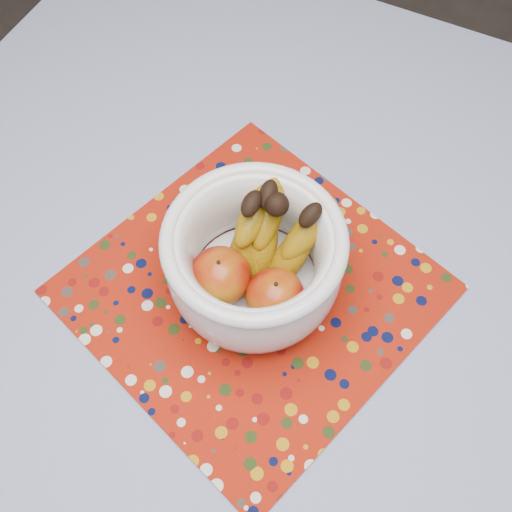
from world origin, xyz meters
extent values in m
plane|color=#2D2826|center=(0.00, 0.00, 0.00)|extent=(4.00, 4.00, 0.00)
cube|color=brown|center=(0.00, 0.00, 0.73)|extent=(1.20, 1.20, 0.04)
cylinder|color=brown|center=(-0.53, 0.53, 0.35)|extent=(0.06, 0.06, 0.71)
cube|color=slate|center=(0.00, 0.00, 0.76)|extent=(1.32, 1.32, 0.01)
cube|color=#931708|center=(-0.05, 0.03, 0.76)|extent=(0.53, 0.53, 0.00)
cylinder|color=white|center=(-0.04, 0.03, 0.77)|extent=(0.11, 0.11, 0.01)
cylinder|color=white|center=(-0.04, 0.03, 0.78)|extent=(0.17, 0.17, 0.01)
torus|color=white|center=(-0.04, 0.03, 0.89)|extent=(0.23, 0.23, 0.02)
ellipsoid|color=#7B0805|center=(-0.08, 0.00, 0.82)|extent=(0.08, 0.08, 0.07)
ellipsoid|color=#7B0805|center=(0.00, 0.01, 0.82)|extent=(0.08, 0.08, 0.07)
sphere|color=black|center=(-0.04, 0.08, 0.90)|extent=(0.03, 0.03, 0.03)
camera|label=1|loc=(0.12, -0.29, 1.50)|focal=42.00mm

